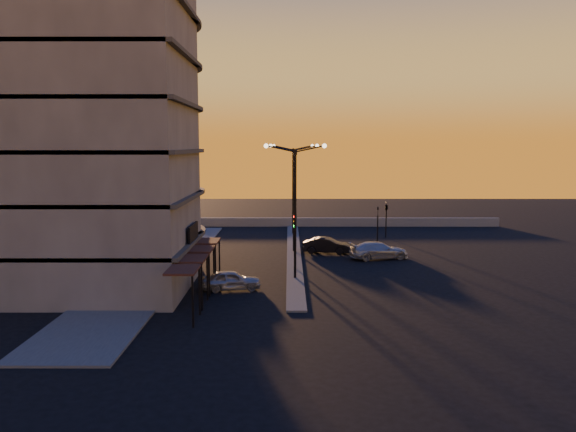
# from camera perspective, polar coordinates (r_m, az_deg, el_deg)

# --- Properties ---
(ground) EXTENTS (120.00, 120.00, 0.00)m
(ground) POSITION_cam_1_polar(r_m,az_deg,el_deg) (39.86, 0.72, -6.43)
(ground) COLOR black
(ground) RESTS_ON ground
(sidewalk_west) EXTENTS (5.00, 40.00, 0.12)m
(sidewalk_west) POSITION_cam_1_polar(r_m,az_deg,el_deg) (44.88, -12.92, -4.99)
(sidewalk_west) COLOR #4E4E4B
(sidewalk_west) RESTS_ON ground
(median) EXTENTS (1.20, 36.00, 0.12)m
(median) POSITION_cam_1_polar(r_m,az_deg,el_deg) (49.62, 0.59, -3.64)
(median) COLOR #4E4E4B
(median) RESTS_ON ground
(parapet) EXTENTS (44.00, 0.50, 1.00)m
(parapet) POSITION_cam_1_polar(r_m,az_deg,el_deg) (65.38, 2.22, -0.62)
(parapet) COLOR slate
(parapet) RESTS_ON ground
(building) EXTENTS (14.35, 17.08, 25.00)m
(building) POSITION_cam_1_polar(r_m,az_deg,el_deg) (41.14, -19.48, 10.30)
(building) COLOR #655F59
(building) RESTS_ON ground
(streetlamp_near) EXTENTS (4.32, 0.32, 9.51)m
(streetlamp_near) POSITION_cam_1_polar(r_m,az_deg,el_deg) (38.92, 0.73, 1.60)
(streetlamp_near) COLOR black
(streetlamp_near) RESTS_ON ground
(streetlamp_mid) EXTENTS (4.32, 0.32, 9.51)m
(streetlamp_mid) POSITION_cam_1_polar(r_m,az_deg,el_deg) (48.88, 0.60, 2.74)
(streetlamp_mid) COLOR black
(streetlamp_mid) RESTS_ON ground
(streetlamp_far) EXTENTS (4.32, 0.32, 9.51)m
(streetlamp_far) POSITION_cam_1_polar(r_m,az_deg,el_deg) (58.86, 0.51, 3.50)
(streetlamp_far) COLOR black
(streetlamp_far) RESTS_ON ground
(traffic_light_main) EXTENTS (0.28, 0.44, 4.25)m
(traffic_light_main) POSITION_cam_1_polar(r_m,az_deg,el_deg) (42.11, 0.68, -1.69)
(traffic_light_main) COLOR black
(traffic_light_main) RESTS_ON ground
(signal_east_a) EXTENTS (0.13, 0.16, 3.60)m
(signal_east_a) POSITION_cam_1_polar(r_m,az_deg,el_deg) (53.92, 9.09, -0.85)
(signal_east_a) COLOR black
(signal_east_a) RESTS_ON ground
(signal_east_b) EXTENTS (0.42, 1.99, 3.60)m
(signal_east_b) POSITION_cam_1_polar(r_m,az_deg,el_deg) (57.94, 9.96, 0.85)
(signal_east_b) COLOR black
(signal_east_b) RESTS_ON ground
(car_hatchback) EXTENTS (4.08, 2.23, 1.32)m
(car_hatchback) POSITION_cam_1_polar(r_m,az_deg,el_deg) (37.00, -5.79, -6.49)
(car_hatchback) COLOR #9D9FA4
(car_hatchback) RESTS_ON ground
(car_sedan) EXTENTS (4.37, 2.12, 1.38)m
(car_sedan) POSITION_cam_1_polar(r_m,az_deg,el_deg) (49.22, 3.94, -3.00)
(car_sedan) COLOR black
(car_sedan) RESTS_ON ground
(car_wagon) EXTENTS (5.22, 2.98, 1.42)m
(car_wagon) POSITION_cam_1_polar(r_m,az_deg,el_deg) (47.30, 9.20, -3.47)
(car_wagon) COLOR #B4B8BC
(car_wagon) RESTS_ON ground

